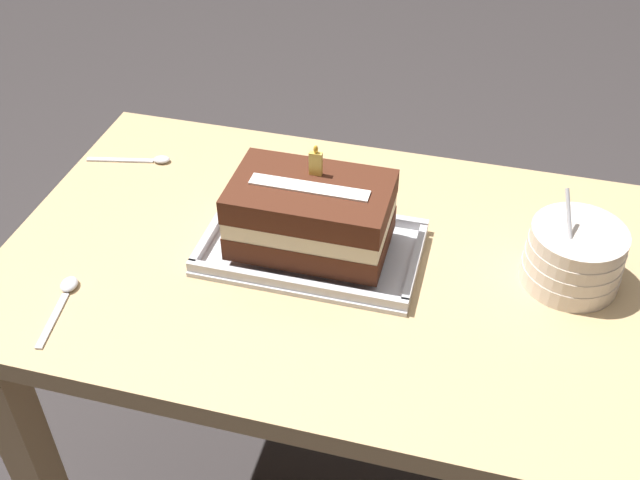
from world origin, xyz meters
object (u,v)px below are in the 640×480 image
birthday_cake (311,213)px  bowl_stack (574,256)px  foil_tray (312,249)px  serving_spoon_near_tray (148,160)px  serving_spoon_by_bowls (65,292)px

birthday_cake → bowl_stack: 0.40m
foil_tray → birthday_cake: (0.00, 0.00, 0.07)m
birthday_cake → serving_spoon_near_tray: size_ratio=1.55×
bowl_stack → serving_spoon_by_bowls: bowl_stack is taller
foil_tray → birthday_cake: size_ratio=1.42×
foil_tray → birthday_cake: bearing=90.0°
foil_tray → serving_spoon_by_bowls: (-0.33, -0.19, -0.00)m
foil_tray → serving_spoon_near_tray: foil_tray is taller
birthday_cake → serving_spoon_near_tray: (-0.36, 0.17, -0.07)m
serving_spoon_near_tray → serving_spoon_by_bowls: size_ratio=1.08×
bowl_stack → birthday_cake: bearing=-174.5°
serving_spoon_near_tray → birthday_cake: bearing=-25.3°
serving_spoon_near_tray → bowl_stack: bearing=-10.0°
foil_tray → serving_spoon_near_tray: 0.40m
serving_spoon_by_bowls → serving_spoon_near_tray: bearing=95.2°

